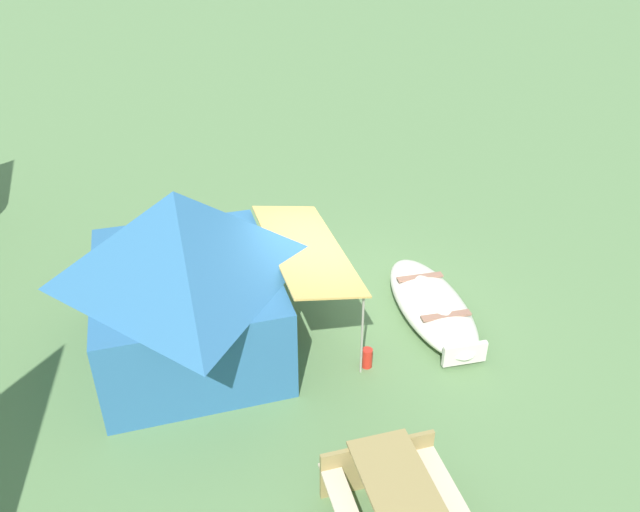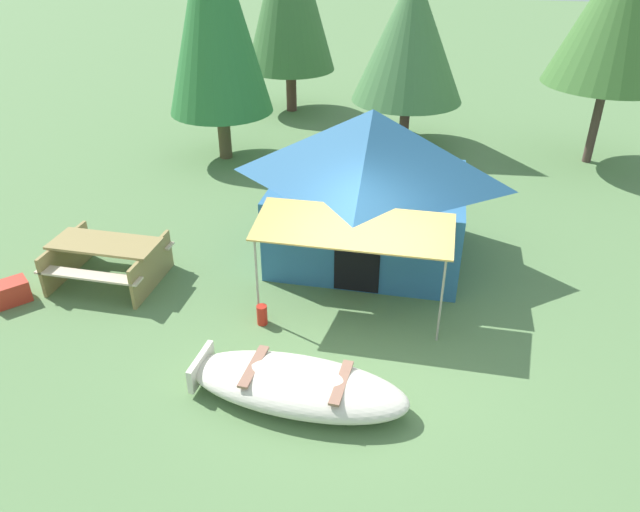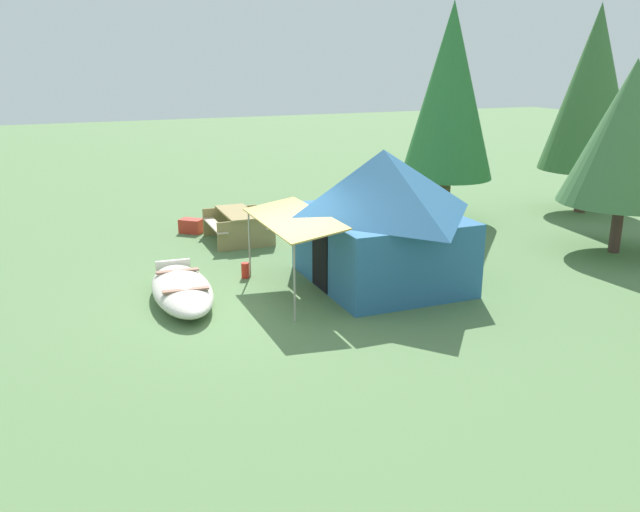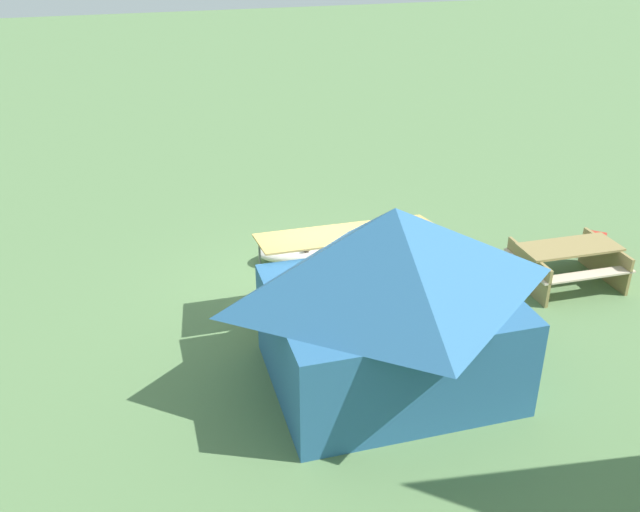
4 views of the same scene
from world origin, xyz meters
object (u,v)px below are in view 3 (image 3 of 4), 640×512
picnic_table (238,222)px  pine_tree_side (629,133)px  pine_tree_far_center (450,92)px  pine_tree_back_left (593,89)px  fuel_can (245,270)px  beached_rowboat (182,289)px  canvas_cabin_tent (382,215)px  cooler_box (191,226)px

picnic_table → pine_tree_side: (4.54, 8.03, 2.37)m
pine_tree_far_center → pine_tree_back_left: bearing=80.4°
pine_tree_far_center → fuel_can: bearing=-67.2°
fuel_can → picnic_table: bearing=166.2°
picnic_table → beached_rowboat: bearing=-30.5°
canvas_cabin_tent → cooler_box: canvas_cabin_tent is taller
canvas_cabin_tent → pine_tree_far_center: pine_tree_far_center is taller
canvas_cabin_tent → cooler_box: 6.35m
pine_tree_far_center → pine_tree_side: pine_tree_far_center is taller
pine_tree_back_left → canvas_cabin_tent: bearing=-68.2°
beached_rowboat → pine_tree_far_center: pine_tree_far_center is taller
beached_rowboat → pine_tree_back_left: size_ratio=0.51×
picnic_table → pine_tree_side: 9.53m
cooler_box → pine_tree_far_center: bearing=78.9°
beached_rowboat → canvas_cabin_tent: size_ratio=0.76×
picnic_table → pine_tree_back_left: (0.81, 10.51, 3.15)m
beached_rowboat → canvas_cabin_tent: 4.25m
canvas_cabin_tent → pine_tree_back_left: 9.64m
beached_rowboat → pine_tree_back_left: 13.55m
picnic_table → cooler_box: size_ratio=3.20×
beached_rowboat → fuel_can: size_ratio=9.28×
pine_tree_far_center → canvas_cabin_tent: bearing=-45.6°
picnic_table → cooler_box: bearing=-145.1°
pine_tree_back_left → fuel_can: bearing=-79.3°
canvas_cabin_tent → pine_tree_back_left: bearing=111.8°
beached_rowboat → fuel_can: beached_rowboat is taller
canvas_cabin_tent → picnic_table: bearing=-157.2°
cooler_box → pine_tree_far_center: pine_tree_far_center is taller
picnic_table → fuel_can: (2.94, -0.72, -0.32)m
fuel_can → pine_tree_back_left: size_ratio=0.05×
pine_tree_side → cooler_box: bearing=-123.2°
canvas_cabin_tent → fuel_can: size_ratio=12.22×
canvas_cabin_tent → cooler_box: (-5.60, -2.71, -1.25)m
pine_tree_far_center → cooler_box: bearing=-101.1°
beached_rowboat → fuel_can: bearing=120.2°
pine_tree_side → fuel_can: bearing=-100.4°
beached_rowboat → canvas_cabin_tent: (0.46, 4.05, 1.19)m
picnic_table → canvas_cabin_tent: bearing=22.8°
cooler_box → pine_tree_side: size_ratio=0.13×
cooler_box → fuel_can: size_ratio=1.78×
beached_rowboat → pine_tree_side: (0.71, 10.29, 2.61)m
pine_tree_back_left → cooler_box: bearing=-100.5°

